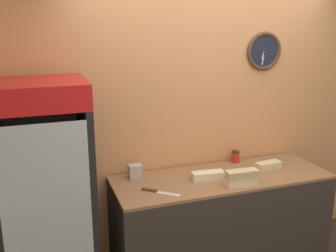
{
  "coord_description": "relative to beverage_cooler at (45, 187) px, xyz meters",
  "views": [
    {
      "loc": [
        -1.52,
        -1.99,
        2.23
      ],
      "look_at": [
        -0.5,
        0.91,
        1.39
      ],
      "focal_mm": 42.0,
      "sensor_mm": 36.0,
      "label": 1
    }
  ],
  "objects": [
    {
      "name": "sandwich_stack_middle",
      "position": [
        1.55,
        -0.27,
        0.0
      ],
      "size": [
        0.28,
        0.11,
        0.07
      ],
      "color": "tan",
      "rests_on": "sandwich_stack_bottom"
    },
    {
      "name": "chefs_knife",
      "position": [
        0.83,
        -0.16,
        -0.09
      ],
      "size": [
        0.27,
        0.24,
        0.02
      ],
      "color": "silver",
      "rests_on": "prep_counter"
    },
    {
      "name": "beverage_cooler",
      "position": [
        0.0,
        0.0,
        0.0
      ],
      "size": [
        0.69,
        0.68,
        1.82
      ],
      "color": "black",
      "rests_on": "ground_plane"
    },
    {
      "name": "sandwich_flat_left",
      "position": [
        1.97,
        -0.02,
        -0.06
      ],
      "size": [
        0.25,
        0.12,
        0.06
      ],
      "color": "beige",
      "rests_on": "prep_counter"
    },
    {
      "name": "sandwich_flat_right",
      "position": [
        1.34,
        -0.06,
        -0.06
      ],
      "size": [
        0.29,
        0.13,
        0.07
      ],
      "color": "beige",
      "rests_on": "prep_counter"
    },
    {
      "name": "napkin_dispenser",
      "position": [
        0.75,
        0.17,
        -0.04
      ],
      "size": [
        0.11,
        0.09,
        0.12
      ],
      "color": "#B7B2AD",
      "rests_on": "prep_counter"
    },
    {
      "name": "wall_back",
      "position": [
        1.49,
        0.34,
        0.37
      ],
      "size": [
        5.2,
        0.09,
        2.7
      ],
      "color": "tan",
      "rests_on": "ground_plane"
    },
    {
      "name": "prep_counter",
      "position": [
        1.49,
        -0.04,
        -0.54
      ],
      "size": [
        1.92,
        0.67,
        0.89
      ],
      "color": "#332D28",
      "rests_on": "ground_plane"
    },
    {
      "name": "sandwich_stack_bottom",
      "position": [
        1.55,
        -0.27,
        -0.06
      ],
      "size": [
        0.28,
        0.11,
        0.07
      ],
      "color": "beige",
      "rests_on": "prep_counter"
    },
    {
      "name": "condiment_jar",
      "position": [
        1.76,
        0.23,
        -0.04
      ],
      "size": [
        0.08,
        0.08,
        0.11
      ],
      "color": "#B72D23",
      "rests_on": "prep_counter"
    }
  ]
}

